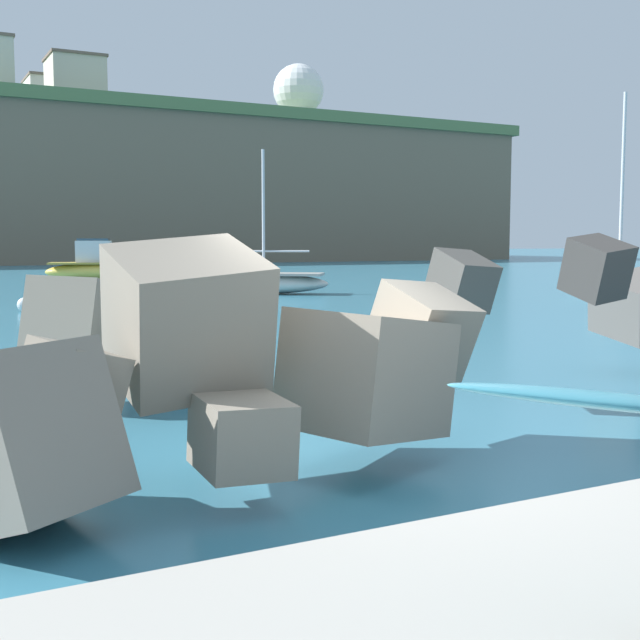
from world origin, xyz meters
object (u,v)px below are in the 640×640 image
object	(u,v)px
boat_near_right	(621,284)
radar_dome	(298,97)
boat_near_left	(253,282)
station_building_west	(75,85)
boat_mid_left	(101,268)
station_building_central	(45,103)
mooring_buoy_inner	(24,305)

from	to	relation	value
boat_near_right	radar_dome	xyz separation A→B (m)	(27.63, 82.81, 21.57)
boat_near_left	station_building_west	bearing A→B (deg)	84.85
radar_dome	boat_mid_left	bearing A→B (deg)	-124.76
station_building_central	boat_near_left	bearing A→B (deg)	-93.53
mooring_buoy_inner	station_building_west	distance (m)	71.94
boat_mid_left	station_building_central	size ratio (longest dim) A/B	0.90
boat_near_left	station_building_west	world-z (taller)	station_building_west
boat_near_right	radar_dome	size ratio (longest dim) A/B	0.71
radar_dome	station_building_central	bearing A→B (deg)	172.78
boat_mid_left	mooring_buoy_inner	world-z (taller)	boat_mid_left
boat_near_right	boat_mid_left	xyz separation A→B (m)	(-13.31, 23.83, 0.13)
boat_near_right	radar_dome	world-z (taller)	radar_dome
radar_dome	station_building_west	distance (m)	33.89
boat_near_left	station_building_central	xyz separation A→B (m)	(4.76, 77.12, 18.86)
radar_dome	mooring_buoy_inner	bearing A→B (deg)	-121.45
boat_near_right	mooring_buoy_inner	world-z (taller)	boat_near_right
boat_near_left	boat_near_right	size ratio (longest dim) A/B	0.84
boat_near_right	station_building_west	size ratio (longest dim) A/B	1.15
boat_mid_left	station_building_central	world-z (taller)	station_building_central
radar_dome	station_building_central	xyz separation A→B (m)	(-33.16, 4.20, -2.83)
boat_mid_left	mooring_buoy_inner	xyz separation A→B (m)	(-6.57, -18.70, -0.52)
boat_near_left	boat_near_right	xyz separation A→B (m)	(10.29, -9.90, 0.13)
boat_near_left	mooring_buoy_inner	xyz separation A→B (m)	(-9.59, -4.76, -0.27)
boat_near_right	mooring_buoy_inner	xyz separation A→B (m)	(-19.88, 5.13, -0.39)
boat_mid_left	station_building_central	xyz separation A→B (m)	(7.78, 63.18, 18.61)
station_building_west	station_building_central	bearing A→B (deg)	93.67
radar_dome	station_building_west	size ratio (longest dim) A/B	1.63
mooring_buoy_inner	station_building_west	size ratio (longest dim) A/B	0.07
radar_dome	station_building_west	world-z (taller)	radar_dome
mooring_buoy_inner	radar_dome	world-z (taller)	radar_dome
boat_near_left	station_building_central	world-z (taller)	station_building_central
boat_mid_left	radar_dome	bearing A→B (deg)	55.24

